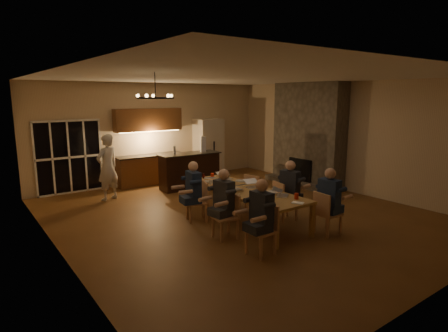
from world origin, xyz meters
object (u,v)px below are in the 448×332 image
at_px(chair_right_far, 256,192).
at_px(plate_far, 240,181).
at_px(bar_bottle, 175,150).
at_px(laptop_e, 211,177).
at_px(mug_mid, 229,182).
at_px(mug_back, 211,182).
at_px(can_cola, 204,176).
at_px(person_left_near, 261,217).
at_px(bar_island, 190,171).
at_px(chandelier, 156,98).
at_px(person_left_far, 194,192).
at_px(redcup_near, 296,196).
at_px(laptop_c, 234,185).
at_px(laptop_b, 283,191).
at_px(redcup_far, 212,176).
at_px(chair_left_far, 197,202).
at_px(dining_table, 243,205).
at_px(can_silver, 265,193).
at_px(mug_front, 259,192).
at_px(redcup_mid, 220,186).
at_px(standing_person, 108,167).
at_px(bar_blender, 203,144).
at_px(laptop_d, 253,183).
at_px(chair_right_mid, 285,201).
at_px(person_right_near, 329,202).
at_px(chair_left_near, 261,231).
at_px(plate_left, 260,199).
at_px(refrigerator, 208,148).
at_px(plate_near, 273,192).
at_px(chair_right_near, 328,213).
at_px(chair_left_mid, 225,217).
at_px(person_left_mid, 224,203).

bearing_deg(chair_right_far, plate_far, 61.70).
bearing_deg(bar_bottle, laptop_e, -98.83).
xyz_separation_m(chair_right_far, mug_mid, (-0.82, 0.02, 0.36)).
relative_size(mug_back, can_cola, 0.83).
xyz_separation_m(person_left_near, bar_bottle, (1.08, 5.08, 0.51)).
relative_size(bar_island, chandelier, 2.87).
xyz_separation_m(person_left_near, person_left_far, (-0.03, 2.21, 0.00)).
bearing_deg(redcup_near, laptop_c, 113.01).
bearing_deg(bar_island, bar_bottle, 170.73).
height_order(laptop_b, laptop_c, same).
bearing_deg(redcup_far, laptop_c, -103.35).
relative_size(chair_left_far, laptop_e, 2.78).
distance_m(person_left_near, plate_far, 2.60).
bearing_deg(dining_table, can_silver, -88.54).
distance_m(laptop_c, mug_mid, 0.58).
distance_m(mug_front, redcup_mid, 0.97).
relative_size(standing_person, redcup_mid, 14.94).
height_order(redcup_near, bar_blender, bar_blender).
relative_size(laptop_d, bar_bottle, 1.33).
relative_size(chair_right_mid, bar_blender, 1.87).
xyz_separation_m(chair_left_far, can_cola, (0.70, 0.79, 0.37)).
distance_m(dining_table, redcup_far, 1.45).
relative_size(bar_island, bar_bottle, 7.86).
relative_size(person_right_near, laptop_d, 4.31).
bearing_deg(chair_right_mid, plate_far, 31.05).
relative_size(person_left_near, mug_front, 13.80).
relative_size(person_left_far, standing_person, 0.77).
bearing_deg(laptop_d, plate_far, 87.29).
height_order(chair_left_near, chair_left_far, same).
height_order(person_right_near, mug_front, person_right_near).
bearing_deg(plate_left, bar_island, 77.79).
relative_size(standing_person, redcup_near, 14.94).
bearing_deg(person_left_near, bar_bottle, 167.96).
height_order(refrigerator, plate_near, refrigerator).
bearing_deg(plate_near, bar_island, 85.44).
distance_m(person_right_near, laptop_c, 2.02).
bearing_deg(redcup_far, dining_table, -94.16).
bearing_deg(chair_right_near, standing_person, 31.70).
relative_size(laptop_b, mug_mid, 3.20).
height_order(bar_island, chair_left_far, bar_island).
relative_size(laptop_e, redcup_far, 2.67).
bearing_deg(can_cola, chair_left_mid, -111.99).
bearing_deg(chair_right_far, bar_blender, -19.32).
bearing_deg(person_left_mid, mug_front, 79.58).
distance_m(person_left_far, laptop_e, 0.85).
bearing_deg(person_left_near, plate_far, 149.65).
xyz_separation_m(laptop_c, mug_mid, (0.25, 0.52, -0.06)).
height_order(bar_island, laptop_e, bar_island).
height_order(plate_left, plate_far, same).
distance_m(person_right_near, standing_person, 5.87).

